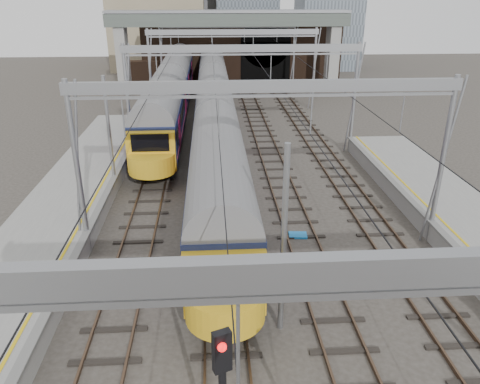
{
  "coord_description": "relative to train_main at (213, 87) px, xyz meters",
  "views": [
    {
      "loc": [
        -2.32,
        -11.54,
        11.26
      ],
      "look_at": [
        -1.02,
        8.97,
        2.4
      ],
      "focal_mm": 35.0,
      "sensor_mm": 36.0,
      "label": 1
    }
  ],
  "objects": [
    {
      "name": "ground",
      "position": [
        2.0,
        -35.09,
        -2.56
      ],
      "size": [
        160.0,
        160.0,
        0.0
      ],
      "primitive_type": "plane",
      "color": "#38332D",
      "rests_on": "ground"
    },
    {
      "name": "tracks",
      "position": [
        2.0,
        -20.09,
        -2.54
      ],
      "size": [
        14.4,
        80.0,
        0.22
      ],
      "color": "#4C3828",
      "rests_on": "ground"
    },
    {
      "name": "overhead_line",
      "position": [
        2.0,
        -13.6,
        4.01
      ],
      "size": [
        16.8,
        80.0,
        8.0
      ],
      "color": "gray",
      "rests_on": "ground"
    },
    {
      "name": "retaining_wall",
      "position": [
        3.4,
        16.84,
        1.78
      ],
      "size": [
        28.0,
        2.75,
        9.0
      ],
      "color": "#301F15",
      "rests_on": "ground"
    },
    {
      "name": "overbridge",
      "position": [
        2.0,
        10.91,
        4.71
      ],
      "size": [
        28.0,
        3.0,
        9.25
      ],
      "color": "gray",
      "rests_on": "ground"
    },
    {
      "name": "train_main",
      "position": [
        0.0,
        0.0,
        0.0
      ],
      "size": [
        2.91,
        67.34,
        4.97
      ],
      "color": "black",
      "rests_on": "ground"
    },
    {
      "name": "train_second",
      "position": [
        -4.0,
        -1.78,
        0.08
      ],
      "size": [
        3.06,
        35.33,
        5.17
      ],
      "color": "black",
      "rests_on": "ground"
    },
    {
      "name": "equip_cover_b",
      "position": [
        1.45,
        -29.08,
        -2.5
      ],
      "size": [
        0.98,
        0.73,
        0.11
      ],
      "primitive_type": "cube",
      "rotation": [
        0.0,
        0.0,
        -0.08
      ],
      "color": "blue",
      "rests_on": "ground"
    },
    {
      "name": "equip_cover_c",
      "position": [
        3.86,
        -26.3,
        -2.5
      ],
      "size": [
        0.95,
        0.71,
        0.11
      ],
      "primitive_type": "cube",
      "rotation": [
        0.0,
        0.0,
        -0.09
      ],
      "color": "blue",
      "rests_on": "ground"
    }
  ]
}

